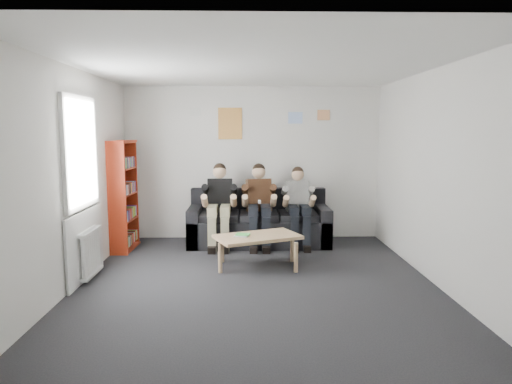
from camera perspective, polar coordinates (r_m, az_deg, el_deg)
The scene contains 14 objects.
room_shell at distance 5.66m, azimuth 0.03°, elevation 1.87°, with size 5.00×5.00×5.00m.
sofa at distance 7.85m, azimuth 0.34°, elevation -4.06°, with size 2.36×0.97×0.91m.
bookshelf at distance 7.66m, azimuth -16.14°, elevation -0.43°, with size 0.27×0.80×1.77m.
coffee_table at distance 6.47m, azimuth 0.21°, elevation -5.91°, with size 1.15×0.63×0.46m.
game_cases at distance 6.41m, azimuth -1.76°, elevation -5.39°, with size 0.21×0.17×0.03m.
person_left at distance 7.58m, azimuth -4.60°, elevation -1.68°, with size 0.41×0.88×1.38m.
person_middle at distance 7.58m, azimuth 0.39°, elevation -1.69°, with size 0.41×0.88×1.38m.
person_right at distance 7.63m, azimuth 5.35°, elevation -1.81°, with size 0.38×0.82×1.32m.
radiator at distance 6.36m, azimuth -19.92°, elevation -7.11°, with size 0.10×0.64×0.60m.
window at distance 6.25m, azimuth -20.84°, elevation -1.05°, with size 0.05×1.30×2.36m.
poster_large at distance 8.12m, azimuth -3.25°, elevation 8.54°, with size 0.42×0.01×0.55m, color gold.
poster_blue at distance 8.17m, azimuth 4.93°, elevation 9.22°, with size 0.25×0.01×0.20m, color #4586ED.
poster_pink at distance 8.24m, azimuth 8.44°, elevation 9.50°, with size 0.22×0.01×0.18m, color #B6396F.
poster_sign at distance 8.17m, azimuth -7.54°, elevation 9.89°, with size 0.20×0.01×0.14m, color silver.
Camera 1 is at (-0.14, -5.63, 1.92)m, focal length 32.00 mm.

